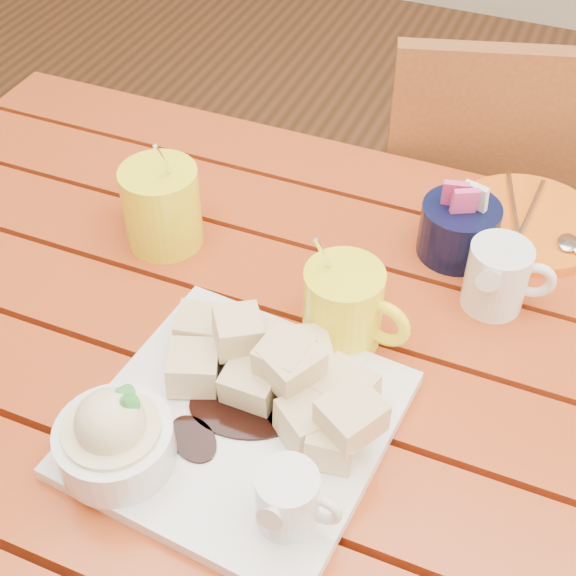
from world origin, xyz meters
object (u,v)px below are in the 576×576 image
at_px(coffee_mug_left, 160,204).
at_px(coffee_mug_right, 345,306).
at_px(orange_saucer, 528,223).
at_px(chair_far, 502,237).
at_px(table, 290,422).
at_px(dessert_plate, 221,415).

relative_size(coffee_mug_left, coffee_mug_right, 1.10).
bearing_deg(orange_saucer, chair_far, 98.79).
relative_size(orange_saucer, chair_far, 0.21).
height_order(table, coffee_mug_left, coffee_mug_left).
relative_size(dessert_plate, chair_far, 0.32).
bearing_deg(dessert_plate, coffee_mug_right, 69.36).
bearing_deg(coffee_mug_left, orange_saucer, 50.13).
bearing_deg(coffee_mug_right, table, -119.35).
height_order(coffee_mug_left, orange_saucer, coffee_mug_left).
relative_size(dessert_plate, coffee_mug_right, 2.11).
relative_size(coffee_mug_left, orange_saucer, 0.81).
height_order(table, chair_far, chair_far).
height_order(table, dessert_plate, dessert_plate).
relative_size(dessert_plate, coffee_mug_left, 1.93).
xyz_separation_m(orange_saucer, chair_far, (-0.04, 0.28, -0.25)).
bearing_deg(chair_far, coffee_mug_right, 62.31).
height_order(table, orange_saucer, orange_saucer).
bearing_deg(dessert_plate, table, 78.94).
bearing_deg(chair_far, dessert_plate, 59.96).
distance_m(coffee_mug_left, coffee_mug_right, 0.26).
xyz_separation_m(table, coffee_mug_left, (-0.21, 0.12, 0.16)).
height_order(dessert_plate, orange_saucer, dessert_plate).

